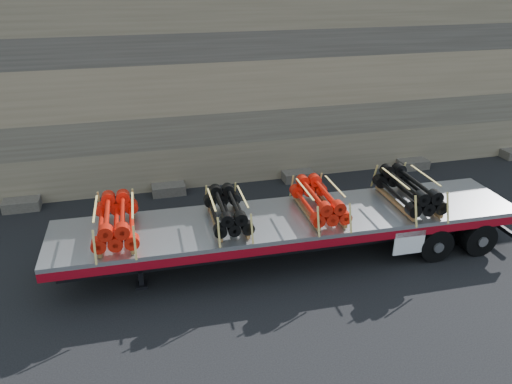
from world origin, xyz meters
TOP-DOWN VIEW (x-y plane):
  - ground at (0.00, 0.00)m, footprint 120.00×120.00m
  - rock_wall at (0.00, 6.50)m, footprint 44.00×3.00m
  - trailer at (-0.05, -0.53)m, footprint 13.09×2.85m
  - bundle_front at (-4.73, -0.41)m, footprint 1.17×2.26m
  - bundle_midfront at (-1.84, -0.48)m, footprint 1.08×2.07m
  - bundle_midrear at (0.75, -0.55)m, footprint 1.13×2.17m
  - bundle_rear at (3.48, -0.62)m, footprint 1.21×2.34m

SIDE VIEW (x-z plane):
  - ground at x=0.00m, z-range 0.00..0.00m
  - trailer at x=-0.05m, z-range 0.00..1.30m
  - bundle_midfront at x=-1.84m, z-range 1.30..2.03m
  - bundle_midrear at x=0.75m, z-range 1.30..2.06m
  - bundle_front at x=-4.73m, z-range 1.30..2.09m
  - bundle_rear at x=3.48m, z-range 1.30..2.12m
  - rock_wall at x=0.00m, z-range 0.00..7.00m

